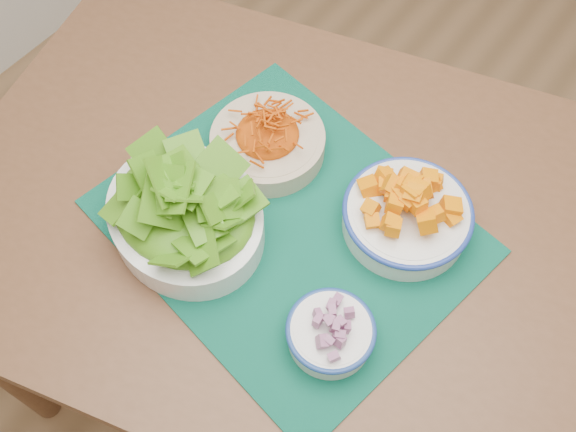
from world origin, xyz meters
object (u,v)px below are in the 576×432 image
object	(u,v)px
table	(308,244)
placemat	(288,226)
carrot_bowl	(268,138)
squash_bowl	(408,210)
onion_bowl	(331,332)
lettuce_bowl	(184,208)

from	to	relation	value
table	placemat	bearing A→B (deg)	-130.99
table	placemat	distance (m)	0.11
table	carrot_bowl	world-z (taller)	carrot_bowl
table	carrot_bowl	distance (m)	0.20
placemat	squash_bowl	xyz separation A→B (m)	(0.15, 0.11, 0.05)
carrot_bowl	onion_bowl	world-z (taller)	carrot_bowl
squash_bowl	onion_bowl	bearing A→B (deg)	-86.78
carrot_bowl	placemat	bearing A→B (deg)	-40.35
lettuce_bowl	onion_bowl	size ratio (longest dim) A/B	2.02
table	onion_bowl	distance (m)	0.25
carrot_bowl	onion_bowl	distance (m)	0.35
placemat	carrot_bowl	bearing A→B (deg)	149.78
table	squash_bowl	bearing A→B (deg)	14.56
carrot_bowl	onion_bowl	size ratio (longest dim) A/B	1.41
table	onion_bowl	xyz separation A→B (m)	(0.14, -0.15, 0.13)
lettuce_bowl	onion_bowl	bearing A→B (deg)	12.45
squash_bowl	carrot_bowl	bearing A→B (deg)	-177.32
placemat	table	bearing A→B (deg)	74.05
carrot_bowl	squash_bowl	bearing A→B (deg)	2.68
carrot_bowl	lettuce_bowl	distance (m)	0.20
lettuce_bowl	placemat	bearing A→B (deg)	54.38
carrot_bowl	onion_bowl	bearing A→B (deg)	-37.73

